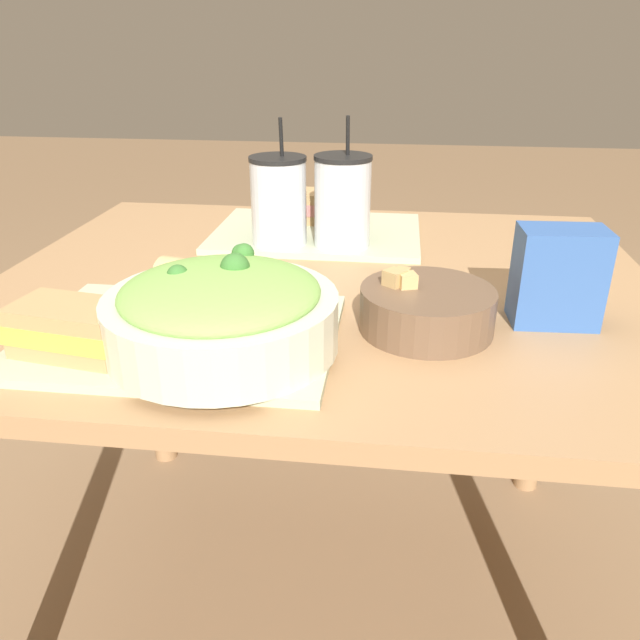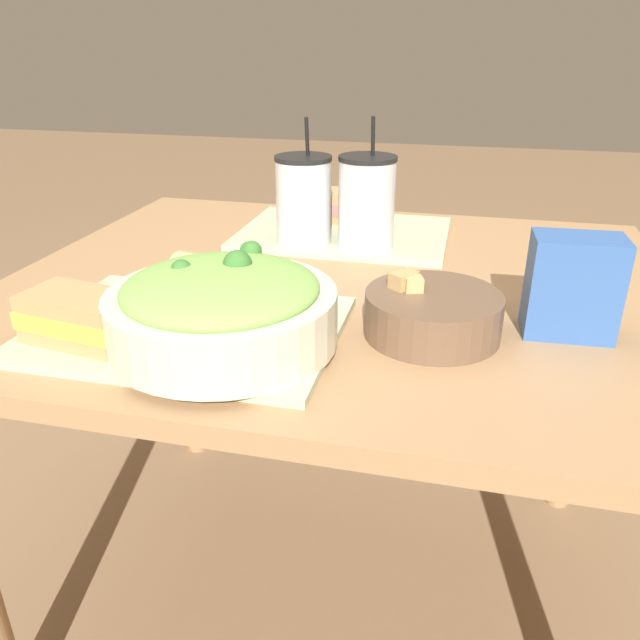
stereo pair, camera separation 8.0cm
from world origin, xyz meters
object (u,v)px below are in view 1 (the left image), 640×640
at_px(soup_bowl, 426,308).
at_px(drink_cup_dark, 279,203).
at_px(salad_bowl, 222,311).
at_px(napkin_folded, 205,274).
at_px(chip_bag, 558,277).
at_px(sandwich_near, 72,328).
at_px(drink_cup_red, 342,204).
at_px(sandwich_far, 318,207).
at_px(baguette_near, 194,279).

relative_size(soup_bowl, drink_cup_dark, 0.80).
height_order(salad_bowl, napkin_folded, salad_bowl).
xyz_separation_m(salad_bowl, chip_bag, (0.44, 0.16, 0.01)).
bearing_deg(chip_bag, sandwich_near, -165.16).
distance_m(salad_bowl, drink_cup_red, 0.45).
bearing_deg(drink_cup_red, sandwich_near, -121.63).
relative_size(soup_bowl, sandwich_far, 1.08).
relative_size(soup_bowl, drink_cup_red, 0.79).
xyz_separation_m(baguette_near, drink_cup_red, (0.20, 0.29, 0.05)).
relative_size(baguette_near, drink_cup_red, 0.49).
distance_m(salad_bowl, sandwich_near, 0.19).
distance_m(drink_cup_red, chip_bag, 0.43).
distance_m(drink_cup_dark, drink_cup_red, 0.12).
height_order(sandwich_near, chip_bag, chip_bag).
xyz_separation_m(sandwich_far, napkin_folded, (-0.16, -0.31, -0.04)).
xyz_separation_m(sandwich_near, napkin_folded, (0.07, 0.32, -0.04)).
height_order(salad_bowl, sandwich_far, salad_bowl).
distance_m(sandwich_near, drink_cup_red, 0.56).
relative_size(sandwich_far, napkin_folded, 1.23).
height_order(drink_cup_red, napkin_folded, drink_cup_red).
relative_size(salad_bowl, drink_cup_dark, 1.27).
height_order(baguette_near, napkin_folded, baguette_near).
distance_m(soup_bowl, baguette_near, 0.35).
height_order(sandwich_near, napkin_folded, sandwich_near).
bearing_deg(chip_bag, drink_cup_red, 136.87).
distance_m(sandwich_far, napkin_folded, 0.35).
bearing_deg(soup_bowl, napkin_folded, 154.71).
height_order(salad_bowl, baguette_near, salad_bowl).
relative_size(drink_cup_red, chip_bag, 1.71).
height_order(soup_bowl, napkin_folded, soup_bowl).
distance_m(soup_bowl, chip_bag, 0.19).
bearing_deg(soup_bowl, baguette_near, 172.84).
xyz_separation_m(sandwich_far, drink_cup_red, (0.06, -0.16, 0.05)).
xyz_separation_m(baguette_near, sandwich_far, (0.13, 0.44, 0.00)).
bearing_deg(baguette_near, sandwich_far, -2.95).
xyz_separation_m(salad_bowl, drink_cup_dark, (-0.01, 0.44, 0.03)).
xyz_separation_m(soup_bowl, napkin_folded, (-0.37, 0.17, -0.03)).
relative_size(sandwich_near, drink_cup_red, 0.67).
relative_size(chip_bag, napkin_folded, 0.99).
bearing_deg(napkin_folded, sandwich_far, 63.30).
bearing_deg(drink_cup_red, soup_bowl, -65.78).
relative_size(salad_bowl, napkin_folded, 2.10).
relative_size(sandwich_near, drink_cup_dark, 0.68).
bearing_deg(sandwich_far, baguette_near, -97.92).
bearing_deg(sandwich_far, napkin_folded, -108.16).
relative_size(sandwich_near, chip_bag, 1.15).
xyz_separation_m(sandwich_near, sandwich_far, (0.23, 0.63, -0.00)).
height_order(salad_bowl, drink_cup_red, drink_cup_red).
xyz_separation_m(soup_bowl, sandwich_far, (-0.21, 0.49, 0.01)).
height_order(drink_cup_red, chip_bag, drink_cup_red).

